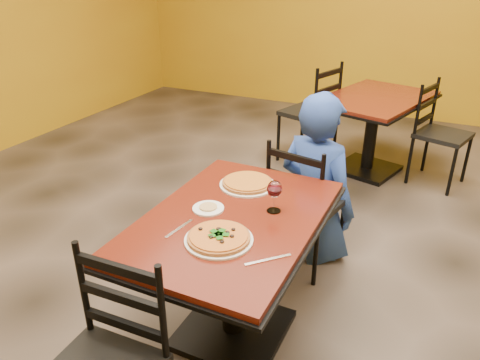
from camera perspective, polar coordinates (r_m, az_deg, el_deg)
The scene contains 16 objects.
floor at distance 3.05m, azimuth 3.41°, elevation -12.48°, with size 7.00×8.00×0.01m, color black.
table_main at distance 2.35m, azimuth -0.92°, elevation -8.63°, with size 0.83×1.23×0.75m.
table_second at distance 4.53m, azimuth 16.25°, elevation 7.59°, with size 1.10×1.37×0.75m.
chair_main_far at distance 3.02m, azimuth 8.28°, elevation -2.89°, with size 0.41×0.41×0.90m, color black, non-canonical shape.
chair_second_left at distance 4.67m, azimuth 8.52°, elevation 8.25°, with size 0.46×0.46×1.01m, color black, non-canonical shape.
chair_second_right at distance 4.51m, azimuth 23.98°, elevation 5.08°, with size 0.42×0.42×0.93m, color black, non-canonical shape.
diner at distance 3.11m, azimuth 9.66°, elevation 0.53°, with size 0.59×0.38×1.16m, color #1B2B97.
plate_main at distance 2.06m, azimuth -2.66°, elevation -7.46°, with size 0.31×0.31×0.01m, color white.
pizza_main at distance 2.05m, azimuth -2.67°, elevation -7.08°, with size 0.28×0.28×0.02m, color maroon.
plate_far at distance 2.55m, azimuth 0.92°, elevation -0.59°, with size 0.31×0.31×0.01m, color white.
pizza_far at distance 2.54m, azimuth 0.92°, elevation -0.27°, with size 0.28×0.28×0.02m, color gold.
side_plate at distance 2.31m, azimuth -3.98°, elevation -3.56°, with size 0.16×0.16×0.01m, color white.
dip at distance 2.31m, azimuth -3.98°, elevation -3.36°, with size 0.09×0.09×0.01m, color tan.
wine_glass at distance 2.26m, azimuth 4.30°, elevation -1.89°, with size 0.08×0.08×0.18m, color white, non-canonical shape.
fork at distance 2.17m, azimuth -7.60°, elevation -6.01°, with size 0.01×0.19×0.00m, color silver.
knife at distance 1.94m, azimuth 3.52°, elevation -9.88°, with size 0.01×0.21×0.00m, color silver.
Camera 1 is at (0.87, -2.24, 1.88)m, focal length 34.23 mm.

